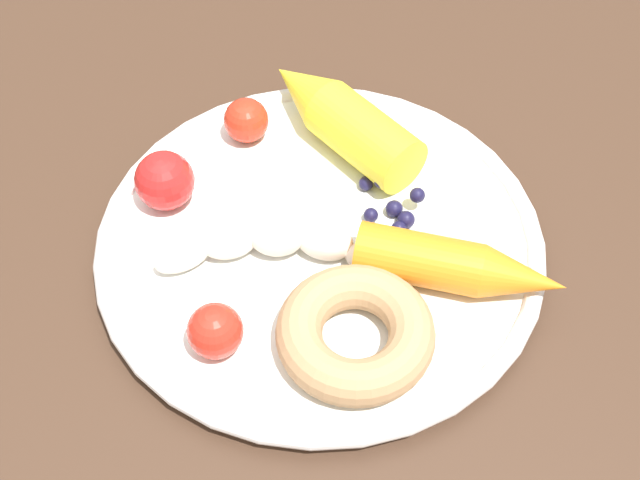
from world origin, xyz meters
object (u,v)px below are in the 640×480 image
object	(u,v)px
carrot_yellow	(339,116)
donut	(355,333)
tomato_far	(215,331)
dining_table	(262,360)
banana	(277,243)
blueberry_pile	(392,206)
tomato_near	(165,181)
tomato_mid	(246,120)
carrot_orange	(460,267)
plate	(320,243)

from	to	relation	value
carrot_yellow	donut	xyz separation A→B (m)	(-0.02, -0.18, -0.01)
carrot_yellow	tomato_far	bearing A→B (deg)	-122.04
dining_table	banana	bearing A→B (deg)	51.87
blueberry_pile	tomato_near	bearing A→B (deg)	166.66
donut	tomato_far	xyz separation A→B (m)	(-0.08, 0.01, 0.00)
tomato_mid	donut	bearing A→B (deg)	-76.54
carrot_orange	carrot_yellow	world-z (taller)	carrot_yellow
tomato_near	tomato_mid	world-z (taller)	tomato_near
plate	donut	xyz separation A→B (m)	(0.01, -0.08, 0.02)
carrot_orange	tomato_near	distance (m)	0.21
tomato_mid	tomato_far	bearing A→B (deg)	-101.81
carrot_yellow	donut	distance (m)	0.18
banana	tomato_near	bearing A→B (deg)	139.31
dining_table	plate	xyz separation A→B (m)	(0.05, 0.03, 0.09)
donut	tomato_near	xyz separation A→B (m)	(-0.11, 0.14, 0.01)
banana	blueberry_pile	bearing A→B (deg)	15.82
blueberry_pile	tomato_near	world-z (taller)	tomato_near
banana	tomato_mid	distance (m)	0.11
banana	tomato_far	xyz separation A→B (m)	(-0.04, -0.06, 0.00)
dining_table	banana	distance (m)	0.11
dining_table	tomato_far	world-z (taller)	tomato_far
banana	tomato_near	distance (m)	0.09
tomato_near	carrot_orange	bearing A→B (deg)	-29.11
carrot_orange	blueberry_pile	size ratio (longest dim) A/B	2.51
dining_table	tomato_far	xyz separation A→B (m)	(-0.03, -0.04, 0.11)
tomato_mid	tomato_far	world-z (taller)	tomato_far
dining_table	banana	world-z (taller)	banana
banana	dining_table	bearing A→B (deg)	-128.13
banana	tomato_near	size ratio (longest dim) A/B	3.95
blueberry_pile	tomato_near	xyz separation A→B (m)	(-0.15, 0.04, 0.01)
carrot_orange	banana	bearing A→B (deg)	159.71
donut	tomato_near	bearing A→B (deg)	128.08
donut	tomato_mid	size ratio (longest dim) A/B	2.91
plate	carrot_orange	size ratio (longest dim) A/B	2.22
carrot_yellow	banana	bearing A→B (deg)	-120.02
blueberry_pile	tomato_mid	world-z (taller)	tomato_mid
dining_table	carrot_yellow	xyz separation A→B (m)	(0.08, 0.12, 0.12)
blueberry_pile	tomato_far	world-z (taller)	tomato_far
blueberry_pile	carrot_orange	bearing A→B (deg)	-65.76
carrot_yellow	tomato_mid	world-z (taller)	carrot_yellow
dining_table	tomato_near	bearing A→B (deg)	121.92
banana	tomato_far	size ratio (longest dim) A/B	4.73
tomato_mid	banana	bearing A→B (deg)	-86.06
tomato_near	tomato_far	xyz separation A→B (m)	(0.02, -0.12, -0.00)
carrot_orange	blueberry_pile	bearing A→B (deg)	114.24
carrot_yellow	tomato_far	world-z (taller)	carrot_yellow
tomato_mid	carrot_orange	bearing A→B (deg)	-52.34
tomato_far	donut	bearing A→B (deg)	-8.85
banana	carrot_orange	world-z (taller)	carrot_orange
plate	tomato_far	bearing A→B (deg)	-136.17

